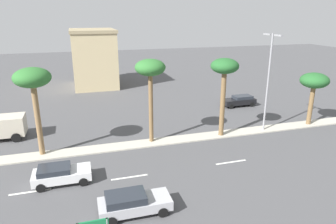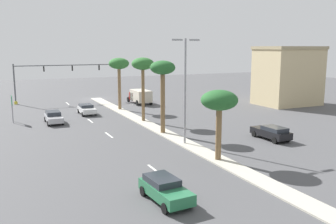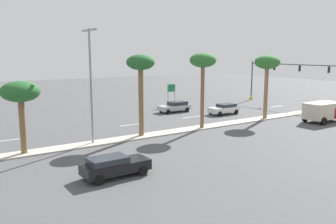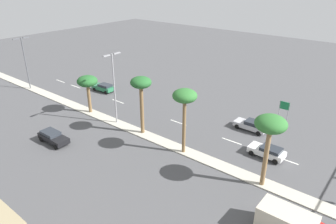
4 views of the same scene
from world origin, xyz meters
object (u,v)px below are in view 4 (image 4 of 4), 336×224
Objects in this scene: directional_road_sign at (284,108)px; box_truck at (292,224)px; street_lamp_left at (25,59)px; sedan_green_front at (104,87)px; palm_tree_inboard at (185,98)px; street_lamp_near at (114,83)px; palm_tree_right at (270,127)px; sedan_silver_rear at (252,125)px; sedan_white_leading at (268,151)px; palm_tree_mid at (87,82)px; palm_tree_far at (141,86)px; sedan_black_trailing at (53,137)px.

directional_road_sign is 21.82m from box_truck.
street_lamp_left reaches higher than sedan_green_front.
box_truck is at bearing -108.50° from sedan_green_front.
street_lamp_near is at bearing 88.00° from palm_tree_inboard.
palm_tree_inboard is 0.85× the size of street_lamp_left.
sedan_silver_rear is (10.57, 6.16, -5.92)m from palm_tree_right.
directional_road_sign is 0.44× the size of palm_tree_right.
palm_tree_inboard is (-15.16, 6.35, 4.60)m from directional_road_sign.
box_truck is (-10.45, -6.32, 0.55)m from sedan_white_leading.
palm_tree_mid is 33.32m from box_truck.
palm_tree_inboard is at bearing 89.84° from palm_tree_right.
palm_tree_mid is at bearing 88.88° from palm_tree_inboard.
street_lamp_near reaches higher than palm_tree_mid.
directional_road_sign is 5.52m from sedan_silver_rear.
street_lamp_near is 21.73m from sedan_white_leading.
palm_tree_far is 1.89× the size of sedan_white_leading.
sedan_silver_rear is at bearing -84.30° from sedan_green_front.
street_lamp_near is (0.46, 22.23, -0.69)m from palm_tree_right.
palm_tree_mid is at bearing 100.87° from sedan_white_leading.
street_lamp_left is (-0.33, 17.26, 0.72)m from palm_tree_mid.
sedan_silver_rear is (10.12, -16.07, -5.22)m from street_lamp_near.
directional_road_sign is 0.36× the size of street_lamp_left.
box_truck reaches higher than sedan_silver_rear.
directional_road_sign is 0.78× the size of sedan_green_front.
street_lamp_near is at bearing 78.49° from box_truck.
sedan_silver_rear is (10.04, -11.02, -5.97)m from palm_tree_far.
palm_tree_right is 1.71× the size of sedan_black_trailing.
street_lamp_left is 23.22m from sedan_black_trailing.
palm_tree_mid is 10.22m from sedan_green_front.
directional_road_sign is at bearing 13.39° from palm_tree_right.
palm_tree_inboard reaches higher than sedan_white_leading.
street_lamp_left reaches higher than sedan_black_trailing.
sedan_white_leading is 0.97× the size of sedan_green_front.
palm_tree_right reaches higher than palm_tree_mid.
box_truck is (-5.54, -21.75, -5.45)m from palm_tree_far.
street_lamp_near is at bearing -89.29° from palm_tree_mid.
street_lamp_near is (-14.73, 18.61, 3.57)m from directional_road_sign.
box_truck is at bearing -145.43° from sedan_silver_rear.
sedan_black_trailing is 26.52m from sedan_white_leading.
palm_tree_far reaches higher than sedan_silver_rear.
sedan_silver_rear is at bearing -19.84° from palm_tree_inboard.
sedan_white_leading is at bearing -58.37° from sedan_black_trailing.
palm_tree_mid reaches higher than sedan_white_leading.
box_truck reaches higher than sedan_green_front.
street_lamp_left is at bearing 91.01° from street_lamp_near.
palm_tree_inboard is 16.41m from box_truck.
palm_tree_far is at bearing -113.74° from sedan_green_front.
sedan_green_front is (-2.75, 27.59, 0.00)m from sedan_silver_rear.
sedan_silver_rear is 1.05× the size of sedan_green_front.
palm_tree_far is 19.06m from sedan_green_front.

